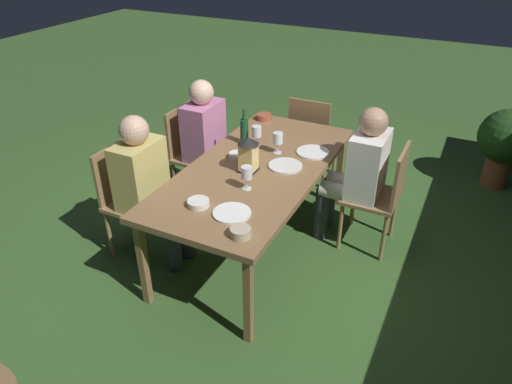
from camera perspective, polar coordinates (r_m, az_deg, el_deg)
The scene contains 22 objects.
ground_plane at distance 3.86m, azimuth 0.00°, elevation -6.44°, with size 16.00×16.00×0.00m, color #385B28.
dining_table at distance 3.50m, azimuth 0.00°, elevation 2.33°, with size 1.94×0.92×0.72m.
chair_side_right_a at distance 3.73m, azimuth 14.91°, elevation -0.12°, with size 0.42×0.40×0.87m.
person_in_cream at distance 3.69m, azimuth 12.28°, elevation 2.60°, with size 0.38×0.47×1.15m.
chair_side_left_a at distance 4.30m, azimuth -7.69°, elevation 5.05°, with size 0.42×0.40×0.87m.
person_in_pink at distance 4.14m, azimuth -5.55°, elevation 6.45°, with size 0.38×0.47×1.15m.
chair_head_near at distance 4.59m, azimuth 6.77°, elevation 6.84°, with size 0.40×0.42×0.87m.
chair_side_left_b at distance 3.70m, azimuth -15.02°, elevation -0.39°, with size 0.42×0.40×0.87m.
person_in_mustard at distance 3.51m, azimuth -12.90°, elevation 0.99°, with size 0.38×0.47×1.15m.
lantern_centerpiece at distance 3.35m, azimuth -0.93°, elevation 4.77°, with size 0.15×0.15×0.27m.
green_bottle_on_table at distance 3.80m, azimuth -1.43°, elevation 7.44°, with size 0.07×0.07×0.29m.
wine_glass_a at distance 3.14m, azimuth -1.12°, elevation 2.23°, with size 0.08×0.08×0.17m.
wine_glass_b at distance 3.75m, azimuth 0.08°, elevation 7.24°, with size 0.08×0.08×0.17m.
wine_glass_c at distance 3.63m, azimuth 2.66°, elevation 6.42°, with size 0.08×0.08×0.17m.
plate_a at distance 3.48m, azimuth 3.57°, elevation 3.19°, with size 0.25×0.25×0.01m, color silver.
plate_b at distance 3.70m, azimuth 6.90°, elevation 4.80°, with size 0.25×0.25×0.01m, color white.
plate_c at distance 2.93m, azimuth -2.94°, elevation -2.56°, with size 0.24×0.24×0.01m, color white.
bowl_olives at distance 3.58m, azimuth -2.34°, elevation 4.45°, with size 0.12×0.12×0.05m.
bowl_bread at distance 3.02m, azimuth -7.00°, elevation -1.33°, with size 0.14×0.14×0.04m.
bowl_salad at distance 4.29m, azimuth 0.98°, elevation 9.09°, with size 0.14×0.14×0.05m.
bowl_dip at distance 2.72m, azimuth -1.88°, elevation -4.87°, with size 0.12×0.12×0.06m.
potted_plant_by_hedge at distance 5.04m, azimuth 27.93°, elevation 5.49°, with size 0.51×0.51×0.78m.
Camera 1 is at (2.75, 1.35, 2.34)m, focal length 33.06 mm.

